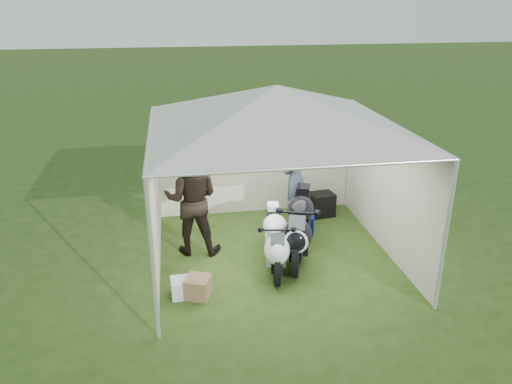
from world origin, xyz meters
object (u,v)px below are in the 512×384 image
at_px(motorcycle_white, 275,240).
at_px(crate_0, 185,287).
at_px(person_blue_jacket, 296,178).
at_px(person_dark_jacket, 192,199).
at_px(motorcycle_black, 299,226).
at_px(canopy_tent, 276,111).
at_px(equipment_box, 321,204).
at_px(crate_1, 198,287).
at_px(paddock_stand, 302,224).

relative_size(motorcycle_white, crate_0, 4.38).
bearing_deg(person_blue_jacket, person_dark_jacket, -42.48).
bearing_deg(crate_0, person_dark_jacket, 81.75).
xyz_separation_m(motorcycle_black, person_dark_jacket, (-1.80, 0.53, 0.41)).
distance_m(canopy_tent, equipment_box, 3.07).
bearing_deg(canopy_tent, motorcycle_white, -99.70).
bearing_deg(motorcycle_white, crate_1, -144.81).
distance_m(motorcycle_black, person_dark_jacket, 1.92).
bearing_deg(person_dark_jacket, person_blue_jacket, -146.71).
bearing_deg(person_dark_jacket, equipment_box, -145.96).
distance_m(paddock_stand, crate_1, 2.86).
xyz_separation_m(motorcycle_white, crate_1, (-1.34, -0.67, -0.34)).
distance_m(person_blue_jacket, equipment_box, 1.02).
relative_size(motorcycle_white, person_blue_jacket, 0.94).
xyz_separation_m(motorcycle_black, crate_0, (-2.01, -0.91, -0.46)).
xyz_separation_m(person_dark_jacket, crate_0, (-0.21, -1.44, -0.86)).
distance_m(motorcycle_black, person_blue_jacket, 1.42).
relative_size(person_blue_jacket, crate_1, 5.41).
bearing_deg(motorcycle_black, person_dark_jacket, -178.16).
bearing_deg(motorcycle_black, paddock_stand, 90.00).
height_order(motorcycle_black, person_blue_jacket, person_blue_jacket).
bearing_deg(crate_1, person_blue_jacket, 48.16).
bearing_deg(motorcycle_white, motorcycle_black, 40.36).
xyz_separation_m(motorcycle_black, paddock_stand, (0.31, 0.94, -0.42)).
height_order(equipment_box, crate_0, equipment_box).
relative_size(canopy_tent, motorcycle_black, 2.68).
height_order(person_dark_jacket, crate_1, person_dark_jacket).
distance_m(motorcycle_white, crate_1, 1.53).
height_order(motorcycle_white, crate_0, motorcycle_white).
distance_m(motorcycle_white, crate_0, 1.69).
xyz_separation_m(paddock_stand, person_dark_jacket, (-2.11, -0.41, 0.83)).
xyz_separation_m(person_dark_jacket, person_blue_jacket, (2.06, 0.82, -0.03)).
bearing_deg(person_dark_jacket, motorcycle_black, 175.19).
relative_size(person_dark_jacket, crate_0, 4.80).
bearing_deg(equipment_box, paddock_stand, -130.19).
height_order(motorcycle_white, motorcycle_black, motorcycle_black).
bearing_deg(motorcycle_white, person_blue_jacket, 74.46).
bearing_deg(person_blue_jacket, equipment_box, 140.56).
bearing_deg(crate_1, motorcycle_white, 26.60).
distance_m(motorcycle_black, crate_1, 2.11).
relative_size(canopy_tent, person_dark_jacket, 2.82).
xyz_separation_m(canopy_tent, paddock_stand, (0.71, 0.79, -2.40)).
bearing_deg(canopy_tent, motorcycle_black, -20.77).
distance_m(motorcycle_white, equipment_box, 2.41).
xyz_separation_m(motorcycle_black, crate_1, (-1.82, -0.97, -0.44)).
bearing_deg(equipment_box, person_blue_jacket, -155.18).
height_order(canopy_tent, person_blue_jacket, canopy_tent).
bearing_deg(crate_0, paddock_stand, 38.57).
distance_m(person_blue_jacket, crate_0, 3.31).
xyz_separation_m(person_blue_jacket, crate_0, (-2.27, -2.26, -0.83)).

